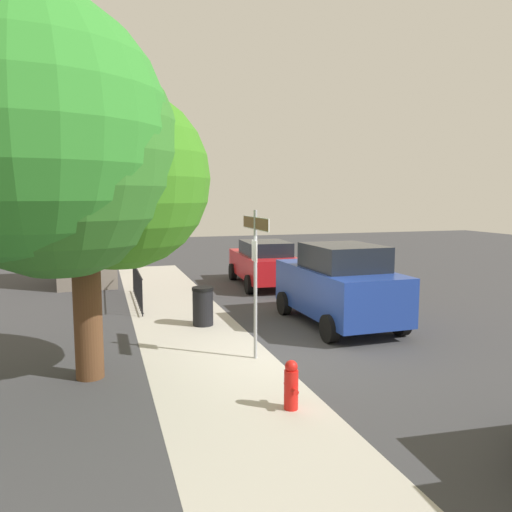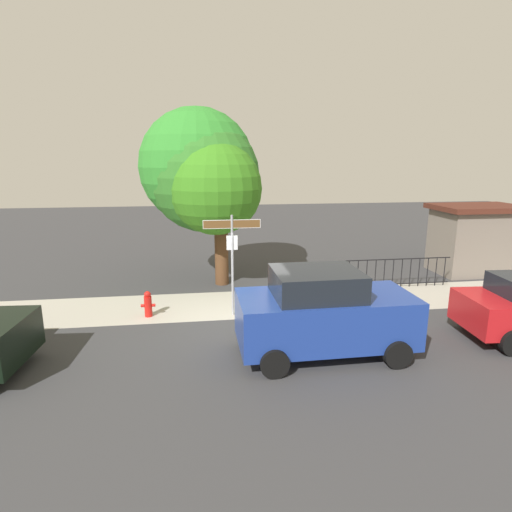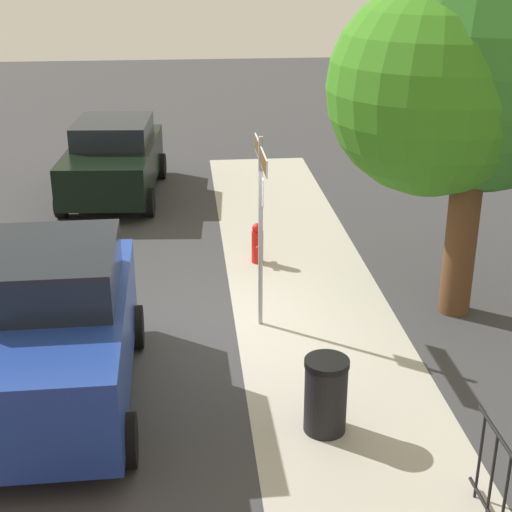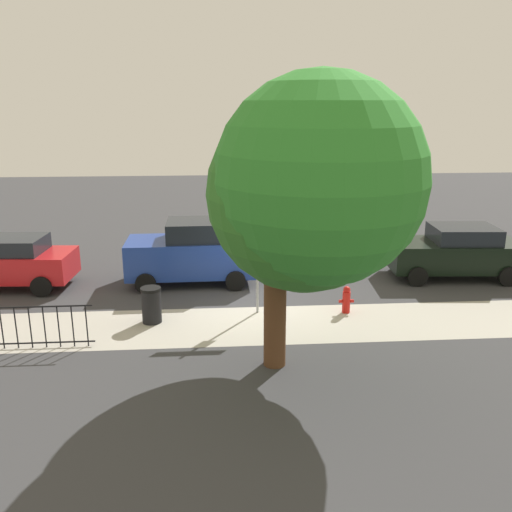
% 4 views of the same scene
% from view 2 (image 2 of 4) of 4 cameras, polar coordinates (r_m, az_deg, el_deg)
% --- Properties ---
extents(ground_plane, '(60.00, 60.00, 0.00)m').
position_cam_2_polar(ground_plane, '(12.28, -2.41, -8.64)').
color(ground_plane, '#38383A').
extents(sidewalk_strip, '(24.00, 2.60, 0.00)m').
position_cam_2_polar(sidewalk_strip, '(13.79, 5.40, -6.18)').
color(sidewalk_strip, '#ADA79A').
rests_on(sidewalk_strip, ground_plane).
extents(street_sign, '(1.65, 0.07, 3.01)m').
position_cam_2_polar(street_sign, '(12.03, -3.28, 1.67)').
color(street_sign, '#9EA0A5').
rests_on(street_sign, ground_plane).
extents(shade_tree, '(4.34, 4.97, 6.37)m').
position_cam_2_polar(shade_tree, '(15.26, -7.23, 11.02)').
color(shade_tree, '#54341F').
rests_on(shade_tree, ground_plane).
extents(car_blue, '(4.13, 2.13, 2.08)m').
position_cam_2_polar(car_blue, '(10.02, 9.22, -7.69)').
color(car_blue, navy).
rests_on(car_blue, ground_plane).
extents(iron_fence, '(3.99, 0.04, 1.07)m').
position_cam_2_polar(iron_fence, '(15.87, 18.77, -2.14)').
color(iron_fence, black).
rests_on(iron_fence, ground_plane).
extents(utility_shed, '(3.39, 2.37, 2.75)m').
position_cam_2_polar(utility_shed, '(19.00, 27.79, 2.12)').
color(utility_shed, slate).
rests_on(utility_shed, ground_plane).
extents(fire_hydrant, '(0.42, 0.22, 0.78)m').
position_cam_2_polar(fire_hydrant, '(12.76, -14.55, -6.38)').
color(fire_hydrant, red).
rests_on(fire_hydrant, ground_plane).
extents(trash_bin, '(0.55, 0.55, 0.98)m').
position_cam_2_polar(trash_bin, '(13.47, 9.04, -4.57)').
color(trash_bin, black).
rests_on(trash_bin, ground_plane).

